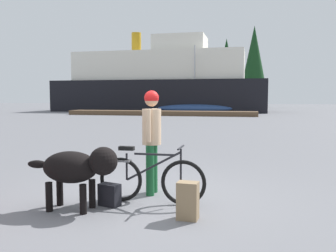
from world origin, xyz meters
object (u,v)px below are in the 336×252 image
(person_cyclist, at_px, (152,132))
(dog, at_px, (77,167))
(backpack, at_px, (188,201))
(handbag_pannier, at_px, (110,195))
(sailboat_moored, at_px, (194,108))
(bicycle, at_px, (151,179))
(ferry_boat, at_px, (161,83))

(person_cyclist, bearing_deg, dog, -126.76)
(backpack, bearing_deg, handbag_pannier, 164.92)
(backpack, xyz_separation_m, sailboat_moored, (-4.77, 32.18, 0.22))
(bicycle, xyz_separation_m, handbag_pannier, (-0.57, -0.26, -0.21))
(bicycle, xyz_separation_m, dog, (-0.95, -0.56, 0.25))
(dog, relative_size, ferry_boat, 0.06)
(ferry_boat, bearing_deg, handbag_pannier, -77.32)
(person_cyclist, xyz_separation_m, sailboat_moored, (-3.96, 31.04, -0.59))
(backpack, bearing_deg, person_cyclist, 125.61)
(bicycle, bearing_deg, ferry_boat, 103.66)
(bicycle, height_order, person_cyclist, person_cyclist)
(bicycle, distance_m, handbag_pannier, 0.67)
(ferry_boat, bearing_deg, backpack, -75.52)
(person_cyclist, relative_size, backpack, 3.43)
(person_cyclist, bearing_deg, backpack, -54.39)
(bicycle, height_order, backpack, bicycle)
(backpack, relative_size, sailboat_moored, 0.06)
(bicycle, xyz_separation_m, person_cyclist, (-0.13, 0.54, 0.69))
(person_cyclist, relative_size, handbag_pannier, 5.23)
(bicycle, distance_m, backpack, 0.92)
(person_cyclist, distance_m, backpack, 1.62)
(handbag_pannier, distance_m, ferry_boat, 36.50)
(dog, relative_size, backpack, 2.77)
(bicycle, bearing_deg, handbag_pannier, -155.56)
(person_cyclist, distance_m, sailboat_moored, 31.30)
(handbag_pannier, relative_size, ferry_boat, 0.01)
(handbag_pannier, bearing_deg, bicycle, 24.44)
(ferry_boat, bearing_deg, sailboat_moored, -39.16)
(person_cyclist, bearing_deg, ferry_boat, 103.66)
(backpack, distance_m, sailboat_moored, 32.53)
(dog, height_order, handbag_pannier, dog)
(dog, distance_m, sailboat_moored, 32.29)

